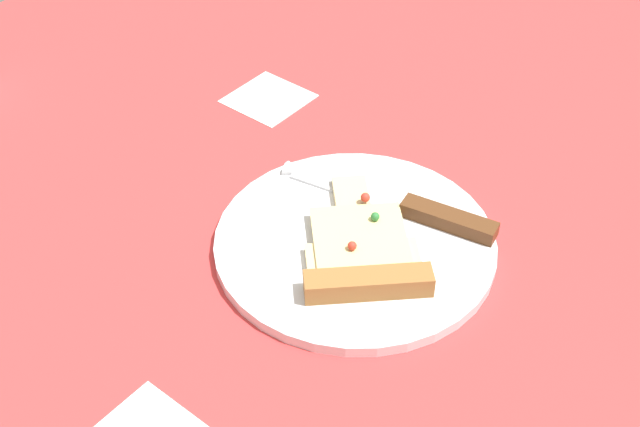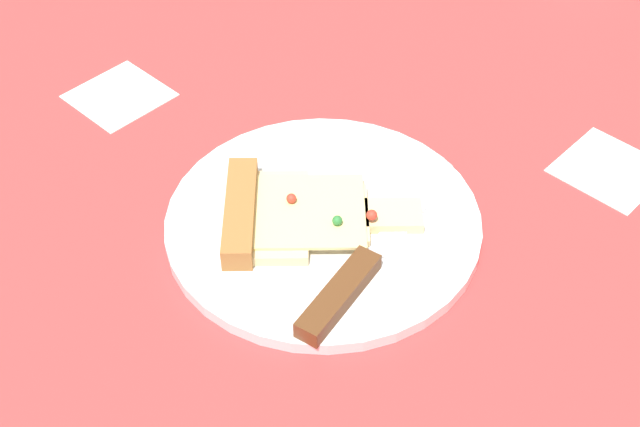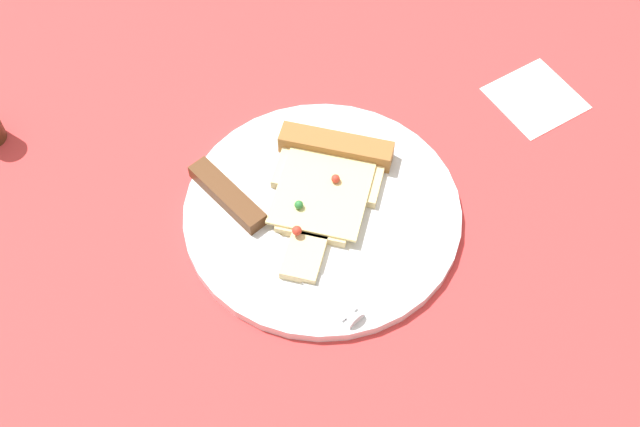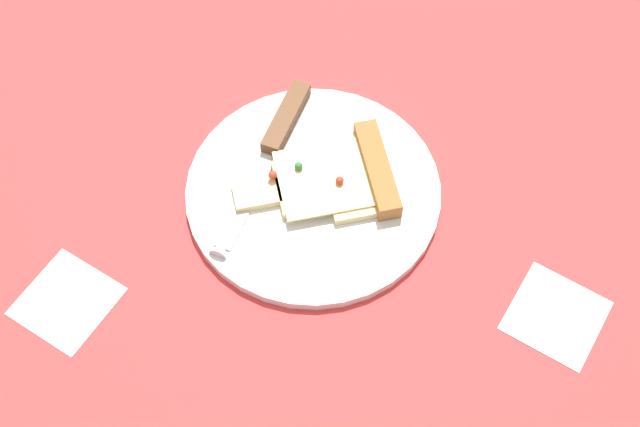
% 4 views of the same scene
% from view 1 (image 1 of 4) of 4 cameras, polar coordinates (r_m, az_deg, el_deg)
% --- Properties ---
extents(ground_plane, '(1.45, 1.45, 0.03)m').
position_cam_1_polar(ground_plane, '(0.91, 5.40, -0.25)').
color(ground_plane, '#D13838').
rests_on(ground_plane, ground).
extents(plate, '(0.28, 0.28, 0.01)m').
position_cam_1_polar(plate, '(0.84, 2.63, -2.15)').
color(plate, silver).
rests_on(plate, ground_plane).
extents(pizza_slice, '(0.18, 0.18, 0.02)m').
position_cam_1_polar(pizza_slice, '(0.82, 2.89, -2.71)').
color(pizza_slice, beige).
rests_on(pizza_slice, plate).
extents(knife, '(0.24, 0.07, 0.02)m').
position_cam_1_polar(knife, '(0.87, 5.93, 0.45)').
color(knife, silver).
rests_on(knife, plate).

